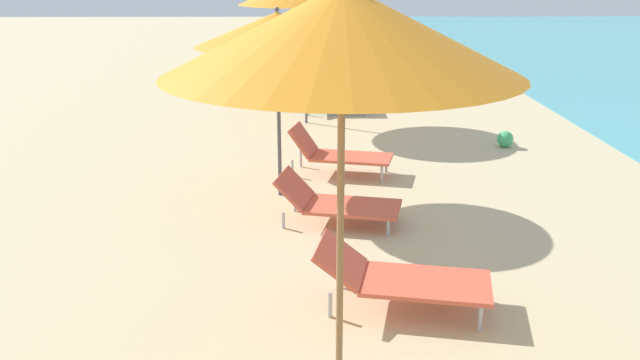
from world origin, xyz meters
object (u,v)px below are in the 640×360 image
at_px(lounger_fourth_inland, 335,202).
at_px(lounger_fifth_shoreside, 334,98).
at_px(umbrella_third, 342,31).
at_px(beach_ball, 505,139).
at_px(umbrella_fourth, 277,29).
at_px(lounger_third_shoreside, 400,277).
at_px(lounger_fourth_shoreside, 337,153).
at_px(lounger_sixth_shoreside, 349,72).
at_px(lounger_farthest_shoreside, 316,47).

relative_size(lounger_fourth_inland, lounger_fifth_shoreside, 1.06).
bearing_deg(umbrella_third, lounger_fifth_shoreside, 88.13).
xyz_separation_m(lounger_fifth_shoreside, beach_ball, (2.83, -2.84, -0.18)).
height_order(umbrella_fourth, beach_ball, umbrella_fourth).
bearing_deg(lounger_third_shoreside, umbrella_fourth, 122.12).
bearing_deg(lounger_third_shoreside, lounger_fourth_shoreside, 106.90).
height_order(umbrella_third, lounger_sixth_shoreside, umbrella_third).
xyz_separation_m(umbrella_fourth, lounger_sixth_shoreside, (1.47, 9.33, -1.95)).
bearing_deg(beach_ball, lounger_fourth_shoreside, -152.51).
bearing_deg(umbrella_fourth, lounger_third_shoreside, -69.19).
distance_m(lounger_fifth_shoreside, lounger_sixth_shoreside, 4.05).
bearing_deg(lounger_fourth_inland, lounger_fifth_shoreside, 100.46).
xyz_separation_m(lounger_fifth_shoreside, lounger_farthest_shoreside, (-0.28, 9.02, 0.02)).
xyz_separation_m(umbrella_third, lounger_third_shoreside, (0.61, 1.25, -2.30)).
height_order(lounger_fourth_shoreside, lounger_fourth_inland, lounger_fourth_shoreside).
relative_size(lounger_third_shoreside, lounger_farthest_shoreside, 1.02).
relative_size(lounger_fourth_inland, beach_ball, 5.66).
height_order(umbrella_third, umbrella_fourth, umbrella_third).
bearing_deg(lounger_fifth_shoreside, lounger_farthest_shoreside, 93.74).
height_order(lounger_fourth_shoreside, beach_ball, lounger_fourth_shoreside).
bearing_deg(lounger_fifth_shoreside, beach_ball, -43.22).
bearing_deg(lounger_sixth_shoreside, lounger_third_shoreside, -94.42).
relative_size(umbrella_fourth, lounger_fourth_inland, 1.58).
height_order(lounger_fourth_inland, beach_ball, lounger_fourth_inland).
distance_m(lounger_fourth_inland, lounger_fifth_shoreside, 6.38).
xyz_separation_m(lounger_third_shoreside, lounger_fourth_shoreside, (-0.40, 4.13, 0.03)).
distance_m(umbrella_third, lounger_farthest_shoreside, 18.91).
distance_m(lounger_third_shoreside, umbrella_fourth, 3.91).
relative_size(lounger_third_shoreside, umbrella_fourth, 0.67).
height_order(umbrella_fourth, lounger_farthest_shoreside, umbrella_fourth).
bearing_deg(lounger_fifth_shoreside, lounger_fourth_inland, -90.01).
bearing_deg(lounger_sixth_shoreside, lounger_fourth_inland, -97.43).
distance_m(lounger_fourth_inland, beach_ball, 4.66).
bearing_deg(umbrella_third, lounger_fourth_shoreside, 87.85).
xyz_separation_m(lounger_sixth_shoreside, lounger_farthest_shoreside, (-0.83, 5.00, 0.08)).
bearing_deg(lounger_fifth_shoreside, umbrella_third, -89.93).
distance_m(lounger_fourth_shoreside, lounger_sixth_shoreside, 8.42).
xyz_separation_m(lounger_third_shoreside, umbrella_fourth, (-1.21, 3.20, 1.90)).
xyz_separation_m(lounger_fourth_shoreside, lounger_farthest_shoreside, (-0.17, 13.39, 0.01)).
distance_m(umbrella_fourth, lounger_fourth_shoreside, 2.25).
bearing_deg(lounger_third_shoreside, beach_ball, 77.16).
relative_size(lounger_fifth_shoreside, beach_ball, 5.34).
distance_m(lounger_fifth_shoreside, lounger_farthest_shoreside, 9.02).
bearing_deg(lounger_third_shoreside, lounger_fourth_inland, 114.60).
height_order(lounger_fourth_shoreside, lounger_farthest_shoreside, lounger_fourth_shoreside).
bearing_deg(umbrella_third, lounger_sixth_shoreside, 86.42).
relative_size(lounger_farthest_shoreside, beach_ball, 5.86).
bearing_deg(lounger_fourth_inland, lounger_third_shoreside, -64.30).
distance_m(umbrella_third, lounger_fifth_shoreside, 10.02).
bearing_deg(lounger_fourth_shoreside, lounger_farthest_shoreside, 103.94).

